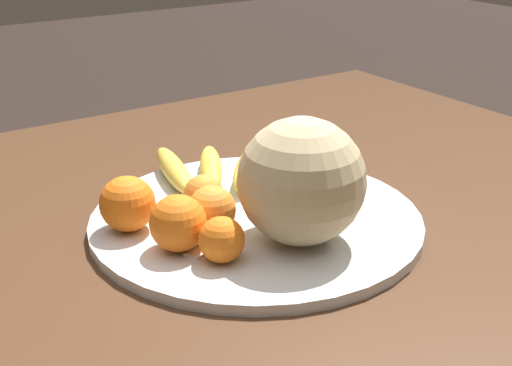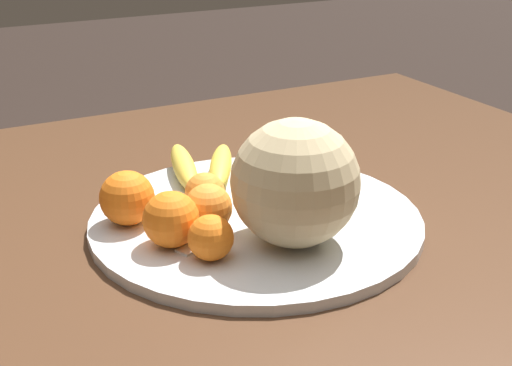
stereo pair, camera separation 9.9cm
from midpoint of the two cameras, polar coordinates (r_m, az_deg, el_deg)
The scene contains 10 objects.
kitchen_table at distance 1.07m, azimuth 2.51°, elevation -7.00°, with size 1.44×1.19×0.76m.
fruit_bowl at distance 1.01m, azimuth 2.80°, elevation -3.03°, with size 0.47×0.47×0.02m.
melon at distance 0.91m, azimuth 6.14°, elevation -0.08°, with size 0.17×0.17×0.17m.
banana_bunch at distance 1.13m, azimuth -0.31°, elevation 1.24°, with size 0.22×0.23×0.04m.
orange_front_left at distance 0.95m, azimuth -0.89°, elevation -2.05°, with size 0.07×0.07×0.07m.
orange_front_right at distance 1.01m, azimuth -1.33°, elevation -0.82°, with size 0.06×0.06×0.06m.
orange_mid_center at distance 0.98m, azimuth -7.45°, elevation -1.26°, with size 0.08×0.08×0.08m.
orange_back_left at distance 0.88m, azimuth -0.45°, elevation -4.48°, with size 0.06×0.06×0.06m.
orange_back_right at distance 0.91m, azimuth -3.75°, elevation -2.99°, with size 0.07×0.07×0.07m.
produce_tag at distance 0.93m, azimuth -1.38°, elevation -4.91°, with size 0.08×0.05×0.00m.
Camera 2 is at (0.43, 0.83, 1.21)m, focal length 50.00 mm.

